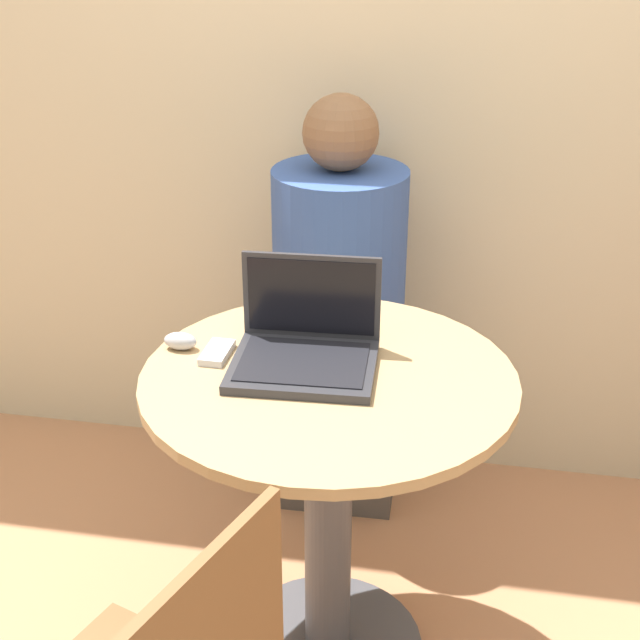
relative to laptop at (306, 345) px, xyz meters
name	(u,v)px	position (x,y,z in m)	size (l,w,h in m)	color
back_wall	(386,44)	(0.06, 0.84, 0.49)	(7.00, 0.05, 2.60)	beige
round_table	(328,468)	(0.06, -0.04, -0.28)	(0.79, 0.79, 0.77)	#4C4C51
laptop	(306,345)	(0.00, 0.00, 0.00)	(0.31, 0.27, 0.21)	#2D2D33
cell_phone	(217,353)	(-0.19, -0.01, -0.03)	(0.06, 0.11, 0.02)	silver
computer_mouse	(180,341)	(-0.28, 0.01, -0.02)	(0.07, 0.04, 0.04)	#B2B2B7
person_seated	(342,335)	(-0.03, 0.66, -0.30)	(0.37, 0.57, 1.22)	#4C4742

